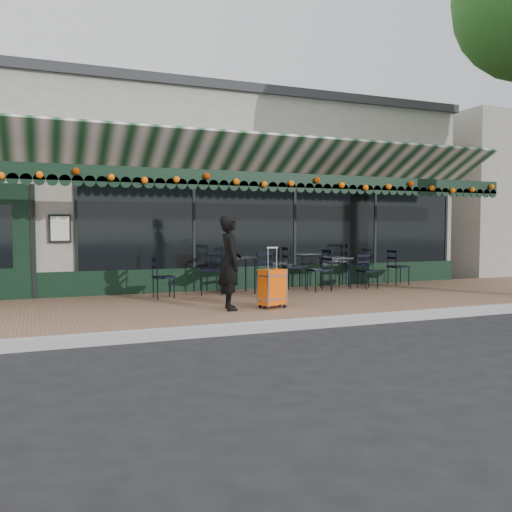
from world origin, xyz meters
name	(u,v)px	position (x,y,z in m)	size (l,w,h in m)	color
ground	(327,326)	(0.00, 0.00, 0.00)	(80.00, 80.00, 0.00)	black
sidewalk	(274,304)	(0.00, 2.00, 0.07)	(18.00, 4.00, 0.15)	brown
curb	(329,322)	(0.00, -0.08, 0.07)	(18.00, 0.16, 0.15)	#9E9E99
restaurant_building	(191,201)	(0.00, 7.84, 2.27)	(12.00, 9.60, 4.50)	gray
woman	(230,262)	(-1.15, 1.19, 0.94)	(0.58, 0.38, 1.59)	black
suitcase	(272,288)	(-0.43, 1.11, 0.49)	(0.51, 0.40, 1.03)	#FF5608
cafe_table_a	(336,260)	(2.08, 3.26, 0.78)	(0.57, 0.57, 0.71)	black
cafe_table_b	(239,260)	(-0.23, 3.28, 0.84)	(0.62, 0.62, 0.77)	black
chair_a_left	(319,270)	(1.49, 2.95, 0.61)	(0.46, 0.46, 0.91)	black
chair_a_right	(356,265)	(2.83, 3.60, 0.65)	(0.50, 0.50, 0.99)	black
chair_a_front	(368,271)	(2.76, 3.01, 0.54)	(0.39, 0.39, 0.77)	black
chair_a_extra	(398,267)	(3.90, 3.42, 0.57)	(0.42, 0.42, 0.85)	black
chair_b_left	(212,270)	(-0.82, 3.28, 0.65)	(0.50, 0.50, 1.00)	black
chair_b_right	(294,267)	(1.22, 3.62, 0.62)	(0.47, 0.47, 0.95)	black
chair_b_front	(271,274)	(0.14, 2.46, 0.60)	(0.45, 0.45, 0.90)	black
chair_solo	(164,278)	(-1.86, 3.09, 0.55)	(0.40, 0.40, 0.80)	black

